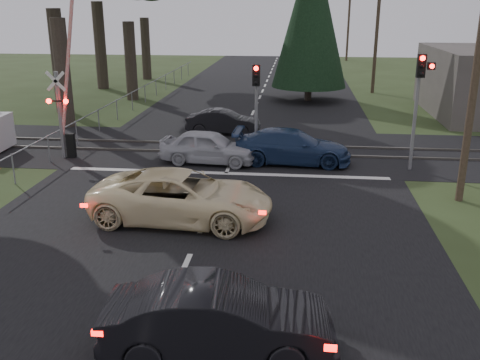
# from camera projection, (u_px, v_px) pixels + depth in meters

# --- Properties ---
(ground) EXTENTS (120.00, 120.00, 0.00)m
(ground) POSITION_uv_depth(u_px,v_px,m) (184.00, 268.00, 13.87)
(ground) COLOR #2D3B1A
(ground) RESTS_ON ground
(road) EXTENTS (14.00, 100.00, 0.01)m
(road) POSITION_uv_depth(u_px,v_px,m) (232.00, 161.00, 23.31)
(road) COLOR black
(road) RESTS_ON ground
(rail_corridor) EXTENTS (120.00, 8.00, 0.01)m
(rail_corridor) POSITION_uv_depth(u_px,v_px,m) (237.00, 149.00, 25.20)
(rail_corridor) COLOR black
(rail_corridor) RESTS_ON ground
(stop_line) EXTENTS (13.00, 0.35, 0.00)m
(stop_line) POSITION_uv_depth(u_px,v_px,m) (226.00, 173.00, 21.61)
(stop_line) COLOR silver
(stop_line) RESTS_ON ground
(rail_near) EXTENTS (120.00, 0.12, 0.10)m
(rail_near) POSITION_uv_depth(u_px,v_px,m) (235.00, 153.00, 24.43)
(rail_near) COLOR #59544C
(rail_near) RESTS_ON ground
(rail_far) EXTENTS (120.00, 0.12, 0.10)m
(rail_far) POSITION_uv_depth(u_px,v_px,m) (239.00, 144.00, 25.94)
(rail_far) COLOR #59544C
(rail_far) RESTS_ON ground
(crossing_signal) EXTENTS (1.62, 0.38, 6.96)m
(crossing_signal) POSITION_uv_depth(u_px,v_px,m) (65.00, 112.00, 23.21)
(crossing_signal) COLOR slate
(crossing_signal) RESTS_ON ground
(traffic_signal_right) EXTENTS (0.68, 0.48, 4.70)m
(traffic_signal_right) POSITION_uv_depth(u_px,v_px,m) (420.00, 90.00, 21.01)
(traffic_signal_right) COLOR slate
(traffic_signal_right) RESTS_ON ground
(traffic_signal_center) EXTENTS (0.32, 0.48, 4.10)m
(traffic_signal_center) POSITION_uv_depth(u_px,v_px,m) (256.00, 95.00, 22.97)
(traffic_signal_center) COLOR slate
(traffic_signal_center) RESTS_ON ground
(utility_pole_near) EXTENTS (1.80, 0.26, 9.00)m
(utility_pole_near) POSITION_uv_depth(u_px,v_px,m) (477.00, 63.00, 17.19)
(utility_pole_near) COLOR #4C3D2D
(utility_pole_near) RESTS_ON ground
(utility_pole_mid) EXTENTS (1.80, 0.26, 9.00)m
(utility_pole_mid) POSITION_uv_depth(u_px,v_px,m) (377.00, 30.00, 39.85)
(utility_pole_mid) COLOR #4C3D2D
(utility_pole_mid) RESTS_ON ground
(utility_pole_far) EXTENTS (1.80, 0.26, 9.00)m
(utility_pole_far) POSITION_uv_depth(u_px,v_px,m) (349.00, 20.00, 63.46)
(utility_pole_far) COLOR #4C3D2D
(utility_pole_far) RESTS_ON ground
(conifer_tree) EXTENTS (5.20, 5.20, 11.00)m
(conifer_tree) POSITION_uv_depth(u_px,v_px,m) (311.00, 12.00, 36.19)
(conifer_tree) COLOR #473D33
(conifer_tree) RESTS_ON ground
(fence_left) EXTENTS (0.10, 36.00, 1.20)m
(fence_left) POSITION_uv_depth(u_px,v_px,m) (139.00, 106.00, 35.91)
(fence_left) COLOR slate
(fence_left) RESTS_ON ground
(cream_coupe) EXTENTS (5.81, 2.95, 1.57)m
(cream_coupe) POSITION_uv_depth(u_px,v_px,m) (182.00, 197.00, 16.70)
(cream_coupe) COLOR #F7E5B1
(cream_coupe) RESTS_ON ground
(dark_hatchback) EXTENTS (4.58, 1.93, 1.47)m
(dark_hatchback) POSITION_uv_depth(u_px,v_px,m) (219.00, 320.00, 10.27)
(dark_hatchback) COLOR black
(dark_hatchback) RESTS_ON ground
(silver_car) EXTENTS (4.30, 2.07, 1.42)m
(silver_car) POSITION_uv_depth(u_px,v_px,m) (209.00, 147.00, 22.85)
(silver_car) COLOR #ADAFB5
(silver_car) RESTS_ON ground
(blue_sedan) EXTENTS (5.06, 2.20, 1.45)m
(blue_sedan) POSITION_uv_depth(u_px,v_px,m) (292.00, 147.00, 22.84)
(blue_sedan) COLOR navy
(blue_sedan) RESTS_ON ground
(dark_car_far) EXTENTS (3.88, 1.49, 1.26)m
(dark_car_far) POSITION_uv_depth(u_px,v_px,m) (223.00, 122.00, 28.07)
(dark_car_far) COLOR black
(dark_car_far) RESTS_ON ground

